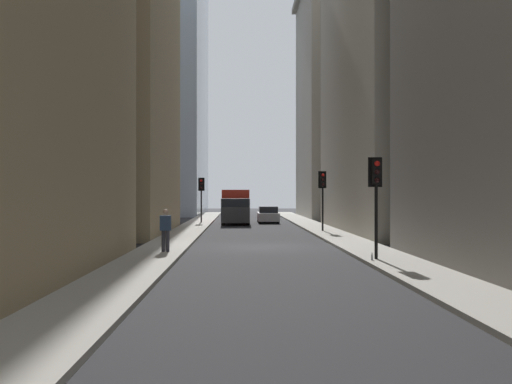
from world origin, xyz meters
TOP-DOWN VIEW (x-y plane):
  - ground_plane at (0.00, 0.00)m, footprint 135.00×135.00m
  - sidewalk_right at (0.00, 4.50)m, footprint 90.00×2.20m
  - sidewalk_left at (0.00, -4.50)m, footprint 90.00×2.20m
  - building_left_midfar at (9.81, -10.60)m, footprint 17.95×10.00m
  - building_left_far at (31.54, -10.59)m, footprint 14.16×10.50m
  - building_right_midfar at (8.81, 10.59)m, footprint 14.00×10.50m
  - delivery_truck at (19.69, 1.40)m, footprint 6.46×2.25m
  - sedan_silver at (21.52, -1.40)m, footprint 4.30×1.78m
  - traffic_light_foreground at (-6.18, -3.91)m, footprint 0.43×0.52m
  - traffic_light_midblock at (9.05, -4.27)m, footprint 0.43×0.52m
  - traffic_light_far_junction at (19.74, 4.27)m, footprint 0.43×0.52m
  - pedestrian at (-3.48, 4.12)m, footprint 0.26×0.44m
  - discarded_bottle at (-6.57, -3.67)m, footprint 0.07×0.07m

SIDE VIEW (x-z plane):
  - ground_plane at x=0.00m, z-range 0.00..0.00m
  - sidewalk_right at x=0.00m, z-range 0.00..0.14m
  - sidewalk_left at x=0.00m, z-range 0.00..0.14m
  - discarded_bottle at x=-6.57m, z-range 0.11..0.38m
  - sedan_silver at x=21.52m, z-range -0.04..1.37m
  - pedestrian at x=-3.48m, z-range 0.22..1.97m
  - delivery_truck at x=19.69m, z-range 0.04..2.88m
  - traffic_light_far_junction at x=19.74m, z-range 1.01..4.73m
  - traffic_light_foreground at x=-6.18m, z-range 1.01..4.74m
  - traffic_light_midblock at x=9.05m, z-range 1.04..4.88m
  - building_right_midfar at x=8.81m, z-range 0.01..26.84m
  - building_left_far at x=31.54m, z-range 0.01..27.89m
  - building_left_midfar at x=9.81m, z-range 0.00..27.94m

